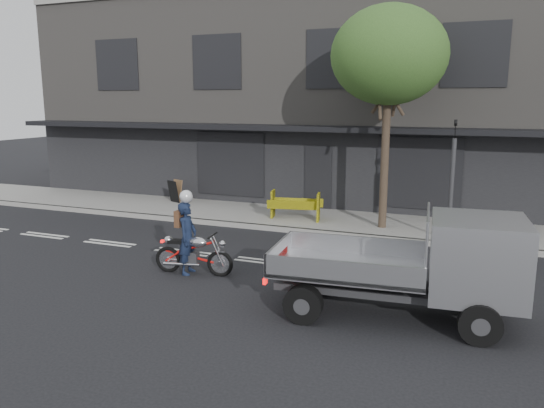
% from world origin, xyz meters
% --- Properties ---
extents(ground, '(80.00, 80.00, 0.00)m').
position_xyz_m(ground, '(0.00, 0.00, 0.00)').
color(ground, black).
rests_on(ground, ground).
extents(sidewalk, '(32.00, 3.20, 0.15)m').
position_xyz_m(sidewalk, '(0.00, 4.70, 0.07)').
color(sidewalk, gray).
rests_on(sidewalk, ground).
extents(kerb, '(32.00, 0.20, 0.15)m').
position_xyz_m(kerb, '(0.00, 3.10, 0.07)').
color(kerb, gray).
rests_on(kerb, ground).
extents(building_main, '(26.00, 10.00, 8.00)m').
position_xyz_m(building_main, '(0.00, 11.30, 4.00)').
color(building_main, slate).
rests_on(building_main, ground).
extents(street_tree, '(3.40, 3.40, 6.74)m').
position_xyz_m(street_tree, '(2.20, 4.20, 5.28)').
color(street_tree, '#382B21').
rests_on(street_tree, ground).
extents(traffic_light_pole, '(0.12, 0.12, 3.50)m').
position_xyz_m(traffic_light_pole, '(4.20, 3.35, 1.65)').
color(traffic_light_pole, '#2D2D30').
rests_on(traffic_light_pole, ground).
extents(motorcycle, '(1.93, 0.56, 1.00)m').
position_xyz_m(motorcycle, '(-1.20, -1.48, 0.51)').
color(motorcycle, black).
rests_on(motorcycle, ground).
extents(rider, '(0.48, 0.67, 1.70)m').
position_xyz_m(rider, '(-1.35, -1.48, 0.85)').
color(rider, '#141E37').
rests_on(rider, ground).
extents(flatbed_ute, '(4.63, 2.20, 2.08)m').
position_xyz_m(flatbed_ute, '(4.54, -2.18, 1.19)').
color(flatbed_ute, black).
rests_on(flatbed_ute, ground).
extents(construction_barrier, '(1.80, 1.01, 0.95)m').
position_xyz_m(construction_barrier, '(-0.68, 4.06, 0.63)').
color(construction_barrier, '#FFF00D').
rests_on(construction_barrier, sidewalk).
extents(sandwich_board, '(0.63, 0.54, 0.85)m').
position_xyz_m(sandwich_board, '(-5.96, 5.29, 0.57)').
color(sandwich_board, black).
rests_on(sandwich_board, sidewalk).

